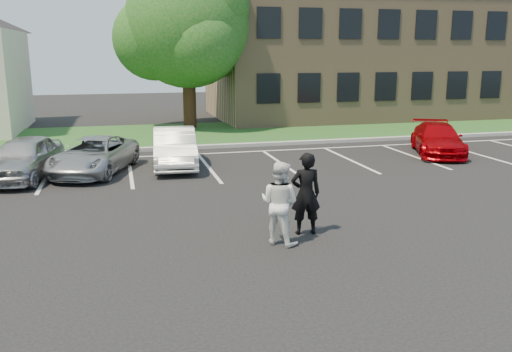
{
  "coord_description": "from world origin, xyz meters",
  "views": [
    {
      "loc": [
        -3.14,
        -11.23,
        4.18
      ],
      "look_at": [
        0.0,
        1.0,
        1.25
      ],
      "focal_mm": 38.0,
      "sensor_mm": 36.0,
      "label": 1
    }
  ],
  "objects_px": {
    "car_white_sedan": "(175,148)",
    "car_red_compact": "(438,139)",
    "car_silver_minivan": "(94,155)",
    "man_black_suit": "(306,194)",
    "office_building": "(383,51)",
    "car_silver_west": "(24,158)",
    "man_white_shirt": "(279,203)",
    "tree": "(189,28)"
  },
  "relations": [
    {
      "from": "man_white_shirt",
      "to": "car_white_sedan",
      "type": "xyz_separation_m",
      "value": [
        -1.36,
        8.78,
        -0.22
      ]
    },
    {
      "from": "car_red_compact",
      "to": "car_silver_minivan",
      "type": "bearing_deg",
      "value": -157.0
    },
    {
      "from": "office_building",
      "to": "car_silver_minivan",
      "type": "distance_m",
      "value": 23.01
    },
    {
      "from": "car_red_compact",
      "to": "car_white_sedan",
      "type": "bearing_deg",
      "value": -158.77
    },
    {
      "from": "car_white_sedan",
      "to": "car_red_compact",
      "type": "bearing_deg",
      "value": 3.2
    },
    {
      "from": "office_building",
      "to": "man_black_suit",
      "type": "relative_size",
      "value": 11.6
    },
    {
      "from": "man_black_suit",
      "to": "car_red_compact",
      "type": "xyz_separation_m",
      "value": [
        8.62,
        8.09,
        -0.34
      ]
    },
    {
      "from": "car_silver_minivan",
      "to": "car_red_compact",
      "type": "xyz_separation_m",
      "value": [
        13.59,
        0.13,
        0.01
      ]
    },
    {
      "from": "car_silver_west",
      "to": "car_silver_minivan",
      "type": "distance_m",
      "value": 2.23
    },
    {
      "from": "tree",
      "to": "man_black_suit",
      "type": "height_order",
      "value": "tree"
    },
    {
      "from": "car_silver_minivan",
      "to": "car_white_sedan",
      "type": "xyz_separation_m",
      "value": [
        2.84,
        0.36,
        0.09
      ]
    },
    {
      "from": "office_building",
      "to": "car_red_compact",
      "type": "relative_size",
      "value": 5.2
    },
    {
      "from": "man_white_shirt",
      "to": "man_black_suit",
      "type": "bearing_deg",
      "value": -104.5
    },
    {
      "from": "man_white_shirt",
      "to": "tree",
      "type": "bearing_deg",
      "value": -47.27
    },
    {
      "from": "man_white_shirt",
      "to": "car_white_sedan",
      "type": "distance_m",
      "value": 8.88
    },
    {
      "from": "man_black_suit",
      "to": "car_red_compact",
      "type": "height_order",
      "value": "man_black_suit"
    },
    {
      "from": "man_black_suit",
      "to": "car_red_compact",
      "type": "relative_size",
      "value": 0.45
    },
    {
      "from": "office_building",
      "to": "car_white_sedan",
      "type": "height_order",
      "value": "office_building"
    },
    {
      "from": "office_building",
      "to": "man_white_shirt",
      "type": "xyz_separation_m",
      "value": [
        -13.81,
        -22.3,
        -3.23
      ]
    },
    {
      "from": "car_silver_minivan",
      "to": "man_white_shirt",
      "type": "bearing_deg",
      "value": -43.32
    },
    {
      "from": "car_white_sedan",
      "to": "car_silver_minivan",
      "type": "bearing_deg",
      "value": -168.39
    },
    {
      "from": "tree",
      "to": "car_red_compact",
      "type": "height_order",
      "value": "tree"
    },
    {
      "from": "car_white_sedan",
      "to": "tree",
      "type": "bearing_deg",
      "value": 83.21
    },
    {
      "from": "office_building",
      "to": "car_red_compact",
      "type": "distance_m",
      "value": 14.87
    },
    {
      "from": "tree",
      "to": "man_white_shirt",
      "type": "height_order",
      "value": "tree"
    },
    {
      "from": "car_silver_west",
      "to": "car_white_sedan",
      "type": "relative_size",
      "value": 0.97
    },
    {
      "from": "office_building",
      "to": "car_silver_west",
      "type": "xyz_separation_m",
      "value": [
        -20.21,
        -14.26,
        -3.45
      ]
    },
    {
      "from": "car_silver_west",
      "to": "car_red_compact",
      "type": "xyz_separation_m",
      "value": [
        15.79,
        0.51,
        -0.09
      ]
    },
    {
      "from": "man_black_suit",
      "to": "car_white_sedan",
      "type": "relative_size",
      "value": 0.45
    },
    {
      "from": "man_black_suit",
      "to": "car_red_compact",
      "type": "distance_m",
      "value": 11.82
    },
    {
      "from": "car_silver_west",
      "to": "car_silver_minivan",
      "type": "relative_size",
      "value": 0.94
    },
    {
      "from": "man_white_shirt",
      "to": "car_red_compact",
      "type": "xyz_separation_m",
      "value": [
        9.39,
        8.55,
        -0.3
      ]
    },
    {
      "from": "tree",
      "to": "man_black_suit",
      "type": "distance_m",
      "value": 18.76
    },
    {
      "from": "tree",
      "to": "car_silver_minivan",
      "type": "relative_size",
      "value": 1.97
    },
    {
      "from": "office_building",
      "to": "car_silver_west",
      "type": "relative_size",
      "value": 5.35
    },
    {
      "from": "office_building",
      "to": "man_black_suit",
      "type": "bearing_deg",
      "value": -120.83
    },
    {
      "from": "car_silver_west",
      "to": "car_white_sedan",
      "type": "xyz_separation_m",
      "value": [
        5.04,
        0.73,
        -0.01
      ]
    },
    {
      "from": "office_building",
      "to": "tree",
      "type": "distance_m",
      "value": 13.73
    },
    {
      "from": "car_white_sedan",
      "to": "car_red_compact",
      "type": "height_order",
      "value": "car_white_sedan"
    },
    {
      "from": "car_red_compact",
      "to": "office_building",
      "type": "bearing_deg",
      "value": 94.63
    },
    {
      "from": "car_silver_minivan",
      "to": "man_black_suit",
      "type": "bearing_deg",
      "value": -37.83
    },
    {
      "from": "tree",
      "to": "car_silver_west",
      "type": "distance_m",
      "value": 13.57
    }
  ]
}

